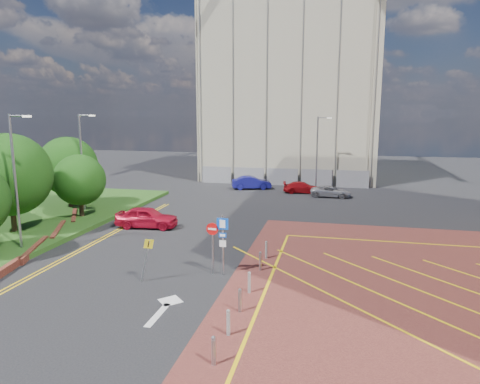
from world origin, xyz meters
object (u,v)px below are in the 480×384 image
(sign_cluster, at_px, (219,239))
(car_red_back, at_px, (302,187))
(lamp_back, at_px, (318,150))
(tree_c, at_px, (80,180))
(car_red_left, at_px, (147,217))
(tree_b, at_px, (9,175))
(car_silver_back, at_px, (331,191))
(lamp_left_far, at_px, (82,158))
(warning_sign, at_px, (147,255))
(lamp_left_near, at_px, (16,176))
(car_blue_back, at_px, (251,183))
(tree_d, at_px, (68,166))

(sign_cluster, height_order, car_red_back, sign_cluster)
(lamp_back, xyz_separation_m, sign_cluster, (-3.78, -27.02, -2.41))
(tree_c, relative_size, car_red_left, 1.08)
(tree_b, relative_size, car_silver_back, 1.67)
(lamp_back, height_order, car_red_back, lamp_back)
(lamp_back, bearing_deg, car_silver_back, -68.31)
(lamp_back, bearing_deg, sign_cluster, -97.97)
(tree_b, height_order, lamp_back, lamp_back)
(tree_c, bearing_deg, sign_cluster, -33.16)
(tree_c, xyz_separation_m, car_silver_back, (19.18, 13.98, -2.63))
(lamp_left_far, bearing_deg, warning_sign, -48.06)
(tree_c, bearing_deg, lamp_left_far, 114.71)
(car_red_left, bearing_deg, car_red_back, -36.09)
(car_red_back, bearing_deg, warning_sign, 160.81)
(lamp_back, xyz_separation_m, car_red_back, (-1.37, -2.44, -3.77))
(tree_b, distance_m, lamp_left_near, 4.32)
(tree_b, bearing_deg, tree_c, 68.20)
(tree_b, relative_size, car_red_back, 1.65)
(lamp_left_far, bearing_deg, car_red_left, -23.83)
(sign_cluster, bearing_deg, car_red_left, 134.24)
(car_blue_back, bearing_deg, warning_sign, 163.00)
(tree_d, xyz_separation_m, lamp_left_near, (4.08, -11.00, 0.79))
(tree_c, bearing_deg, tree_b, -111.80)
(tree_c, bearing_deg, car_silver_back, 36.08)
(tree_d, height_order, car_silver_back, tree_d)
(lamp_left_near, xyz_separation_m, sign_cluster, (12.72, -1.02, -2.71))
(tree_c, height_order, car_red_left, tree_c)
(warning_sign, relative_size, car_blue_back, 0.51)
(car_red_back, bearing_deg, car_silver_back, -125.18)
(car_silver_back, bearing_deg, sign_cluster, 169.41)
(lamp_left_near, xyz_separation_m, car_silver_back, (18.10, 21.98, -4.10))
(tree_d, bearing_deg, lamp_back, 36.09)
(tree_d, distance_m, car_red_left, 10.43)
(warning_sign, bearing_deg, car_red_left, 114.87)
(tree_c, relative_size, lamp_left_far, 0.61)
(warning_sign, bearing_deg, car_silver_back, 70.85)
(tree_d, xyz_separation_m, car_silver_back, (22.18, 10.98, -3.31))
(car_blue_back, bearing_deg, lamp_left_far, 125.12)
(warning_sign, xyz_separation_m, car_red_back, (5.63, 26.35, -0.84))
(lamp_left_near, xyz_separation_m, lamp_left_far, (-2.00, 10.00, 0.00))
(lamp_left_far, xyz_separation_m, car_red_left, (7.00, -3.09, -3.88))
(warning_sign, bearing_deg, sign_cluster, 28.94)
(tree_b, distance_m, tree_c, 5.49)
(tree_b, relative_size, warning_sign, 3.00)
(lamp_back, height_order, car_silver_back, lamp_back)
(lamp_left_near, bearing_deg, warning_sign, -16.40)
(tree_b, distance_m, warning_sign, 14.13)
(lamp_left_far, bearing_deg, car_blue_back, 52.39)
(tree_b, distance_m, car_red_left, 9.62)
(tree_d, height_order, lamp_back, lamp_back)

